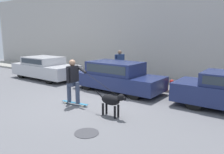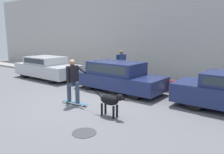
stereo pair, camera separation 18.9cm
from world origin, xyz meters
The scene contains 10 objects.
ground_plane centered at (0.00, 0.00, 0.00)m, with size 36.00×36.00×0.00m, color slate.
back_wall centered at (0.00, 5.84, 2.80)m, with size 32.00×0.30×5.61m.
sidewalk_curb centered at (0.00, 4.41, 0.06)m, with size 30.00×2.54×0.12m.
parked_car_0 centered at (-5.06, 2.14, 0.63)m, with size 4.22×1.87×1.27m.
parked_car_1 centered at (0.00, 2.14, 0.65)m, with size 4.19×1.81×1.33m.
dog centered at (1.64, -0.64, 0.51)m, with size 1.12×0.35×0.78m.
skateboarder centered at (-0.16, -0.48, 0.94)m, with size 2.68×0.62×1.66m.
pedestrian_with_bag centered at (-1.02, 3.87, 0.99)m, with size 0.38×0.66×1.59m.
manhole_cover centered at (1.81, -2.01, 0.01)m, with size 0.64×0.64×0.01m.
fire_hydrant centered at (2.27, 2.89, 0.35)m, with size 0.18×0.18×0.66m.
Camera 1 is at (5.37, -5.95, 2.48)m, focal length 35.00 mm.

